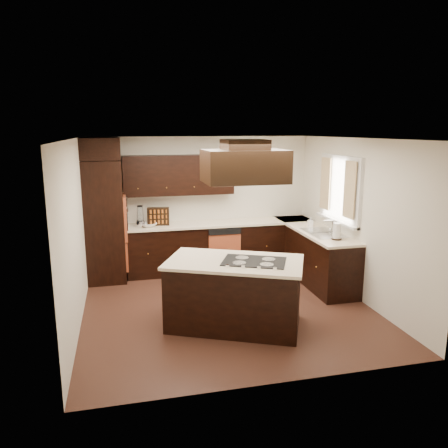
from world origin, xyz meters
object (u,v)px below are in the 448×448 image
at_px(island, 234,295).
at_px(range_hood, 245,166).
at_px(spice_rack, 158,216).
at_px(oven_column, 105,221).

xyz_separation_m(island, range_hood, (0.15, 0.08, 1.72)).
height_order(island, spice_rack, spice_rack).
bearing_deg(range_hood, spice_rack, 111.74).
relative_size(oven_column, spice_rack, 5.41).
distance_m(island, range_hood, 1.73).
height_order(island, range_hood, range_hood).
height_order(oven_column, island, oven_column).
xyz_separation_m(island, spice_rack, (-0.79, 2.43, 0.64)).
bearing_deg(range_hood, oven_column, 129.74).
distance_m(oven_column, island, 2.97).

